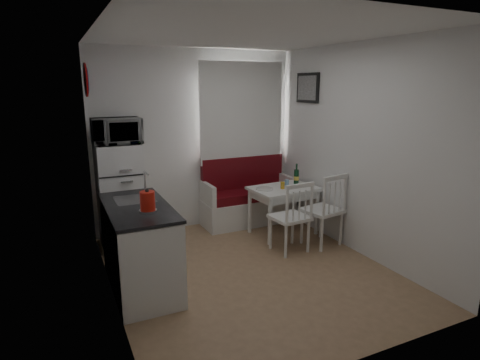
# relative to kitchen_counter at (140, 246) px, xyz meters

# --- Properties ---
(floor) EXTENTS (3.00, 3.50, 0.02)m
(floor) POSITION_rel_kitchen_counter_xyz_m (1.20, -0.16, -0.46)
(floor) COLOR #94714F
(floor) RESTS_ON ground
(ceiling) EXTENTS (3.00, 3.50, 0.02)m
(ceiling) POSITION_rel_kitchen_counter_xyz_m (1.20, -0.16, 2.14)
(ceiling) COLOR white
(ceiling) RESTS_ON wall_back
(wall_back) EXTENTS (3.00, 0.02, 2.60)m
(wall_back) POSITION_rel_kitchen_counter_xyz_m (1.20, 1.59, 0.84)
(wall_back) COLOR white
(wall_back) RESTS_ON floor
(wall_front) EXTENTS (3.00, 0.02, 2.60)m
(wall_front) POSITION_rel_kitchen_counter_xyz_m (1.20, -1.91, 0.84)
(wall_front) COLOR white
(wall_front) RESTS_ON floor
(wall_left) EXTENTS (0.02, 3.50, 2.60)m
(wall_left) POSITION_rel_kitchen_counter_xyz_m (-0.30, -0.16, 0.84)
(wall_left) COLOR white
(wall_left) RESTS_ON floor
(wall_right) EXTENTS (0.02, 3.50, 2.60)m
(wall_right) POSITION_rel_kitchen_counter_xyz_m (2.70, -0.16, 0.84)
(wall_right) COLOR white
(wall_right) RESTS_ON floor
(window) EXTENTS (1.22, 0.06, 1.47)m
(window) POSITION_rel_kitchen_counter_xyz_m (1.90, 1.56, 1.17)
(window) COLOR white
(window) RESTS_ON wall_back
(curtain) EXTENTS (1.35, 0.02, 1.50)m
(curtain) POSITION_rel_kitchen_counter_xyz_m (1.90, 1.49, 1.22)
(curtain) COLOR white
(curtain) RESTS_ON wall_back
(kitchen_counter) EXTENTS (0.62, 1.32, 1.16)m
(kitchen_counter) POSITION_rel_kitchen_counter_xyz_m (0.00, 0.00, 0.00)
(kitchen_counter) COLOR white
(kitchen_counter) RESTS_ON floor
(wall_sign) EXTENTS (0.03, 0.40, 0.40)m
(wall_sign) POSITION_rel_kitchen_counter_xyz_m (-0.27, 1.29, 1.69)
(wall_sign) COLOR #194496
(wall_sign) RESTS_ON wall_left
(picture_frame) EXTENTS (0.04, 0.52, 0.42)m
(picture_frame) POSITION_rel_kitchen_counter_xyz_m (2.67, 0.94, 1.59)
(picture_frame) COLOR black
(picture_frame) RESTS_ON wall_right
(bench) EXTENTS (1.42, 0.54, 1.01)m
(bench) POSITION_rel_kitchen_counter_xyz_m (1.92, 1.36, -0.12)
(bench) COLOR white
(bench) RESTS_ON floor
(dining_table) EXTENTS (0.95, 0.70, 0.68)m
(dining_table) POSITION_rel_kitchen_counter_xyz_m (2.18, 0.71, 0.15)
(dining_table) COLOR white
(dining_table) RESTS_ON floor
(chair_left) EXTENTS (0.47, 0.45, 0.50)m
(chair_left) POSITION_rel_kitchen_counter_xyz_m (1.93, 0.05, 0.12)
(chair_left) COLOR white
(chair_left) RESTS_ON floor
(chair_right) EXTENTS (0.54, 0.53, 0.53)m
(chair_right) POSITION_rel_kitchen_counter_xyz_m (2.43, 0.04, 0.15)
(chair_right) COLOR white
(chair_right) RESTS_ON floor
(fridge) EXTENTS (0.55, 0.55, 1.37)m
(fridge) POSITION_rel_kitchen_counter_xyz_m (0.02, 1.24, 0.23)
(fridge) COLOR white
(fridge) RESTS_ON floor
(microwave) EXTENTS (0.59, 0.40, 0.33)m
(microwave) POSITION_rel_kitchen_counter_xyz_m (0.02, 1.19, 1.08)
(microwave) COLOR white
(microwave) RESTS_ON fridge
(kettle) EXTENTS (0.17, 0.17, 0.23)m
(kettle) POSITION_rel_kitchen_counter_xyz_m (0.05, -0.28, 0.56)
(kettle) COLOR red
(kettle) RESTS_ON kitchen_counter
(wine_bottle) EXTENTS (0.08, 0.08, 0.30)m
(wine_bottle) POSITION_rel_kitchen_counter_xyz_m (2.45, 0.81, 0.38)
(wine_bottle) COLOR #133B21
(wine_bottle) RESTS_ON dining_table
(drinking_glass_orange) EXTENTS (0.06, 0.06, 0.10)m
(drinking_glass_orange) POSITION_rel_kitchen_counter_xyz_m (2.13, 0.66, 0.27)
(drinking_glass_orange) COLOR gold
(drinking_glass_orange) RESTS_ON dining_table
(drinking_glass_blue) EXTENTS (0.06, 0.06, 0.10)m
(drinking_glass_blue) POSITION_rel_kitchen_counter_xyz_m (2.26, 0.76, 0.27)
(drinking_glass_blue) COLOR #76A7CA
(drinking_glass_blue) RESTS_ON dining_table
(plate) EXTENTS (0.24, 0.24, 0.02)m
(plate) POSITION_rel_kitchen_counter_xyz_m (1.88, 0.73, 0.24)
(plate) COLOR white
(plate) RESTS_ON dining_table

